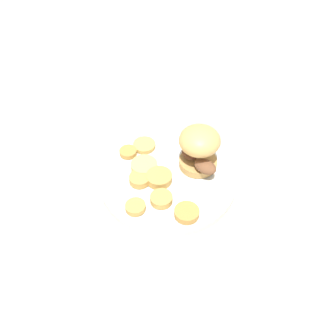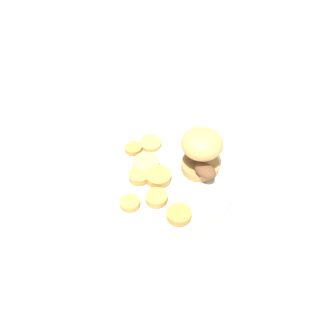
% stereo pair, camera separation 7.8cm
% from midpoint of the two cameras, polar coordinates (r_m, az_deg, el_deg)
% --- Properties ---
extents(ground_plane, '(4.00, 4.00, 0.00)m').
position_cam_midpoint_polar(ground_plane, '(0.82, 2.75, -2.25)').
color(ground_plane, '#B2A899').
extents(dinner_plate, '(0.28, 0.28, 0.02)m').
position_cam_midpoint_polar(dinner_plate, '(0.81, 2.77, -1.77)').
color(dinner_plate, silver).
rests_on(dinner_plate, ground_plane).
extents(sandwich, '(0.10, 0.08, 0.10)m').
position_cam_midpoint_polar(sandwich, '(0.79, 7.68, 2.37)').
color(sandwich, tan).
rests_on(sandwich, dinner_plate).
extents(potato_round_0, '(0.05, 0.05, 0.02)m').
position_cam_midpoint_polar(potato_round_0, '(0.79, 1.44, -1.41)').
color(potato_round_0, tan).
rests_on(potato_round_0, dinner_plate).
extents(potato_round_1, '(0.04, 0.04, 0.01)m').
position_cam_midpoint_polar(potato_round_1, '(0.79, -1.39, -1.32)').
color(potato_round_1, tan).
rests_on(potato_round_1, dinner_plate).
extents(potato_round_2, '(0.04, 0.04, 0.01)m').
position_cam_midpoint_polar(potato_round_2, '(0.76, 1.30, -4.51)').
color(potato_round_2, tan).
rests_on(potato_round_2, dinner_plate).
extents(potato_round_3, '(0.05, 0.05, 0.01)m').
position_cam_midpoint_polar(potato_round_3, '(0.87, 0.02, 3.51)').
color(potato_round_3, tan).
rests_on(potato_round_3, dinner_plate).
extents(potato_round_4, '(0.05, 0.05, 0.02)m').
position_cam_midpoint_polar(potato_round_4, '(0.82, -0.47, 0.47)').
color(potato_round_4, '#DBB766').
rests_on(potato_round_4, dinner_plate).
extents(potato_round_5, '(0.04, 0.04, 0.01)m').
position_cam_midpoint_polar(potato_round_5, '(0.75, -2.59, -5.25)').
color(potato_round_5, tan).
rests_on(potato_round_5, dinner_plate).
extents(potato_round_6, '(0.05, 0.05, 0.01)m').
position_cam_midpoint_polar(potato_round_6, '(0.73, 4.69, -6.91)').
color(potato_round_6, '#BC8942').
rests_on(potato_round_6, dinner_plate).
extents(potato_round_7, '(0.04, 0.04, 0.01)m').
position_cam_midpoint_polar(potato_round_7, '(0.85, -2.44, 2.74)').
color(potato_round_7, '#BC8942').
rests_on(potato_round_7, dinner_plate).
extents(fork, '(0.05, 0.15, 0.00)m').
position_cam_midpoint_polar(fork, '(0.98, -5.38, 7.78)').
color(fork, silver).
rests_on(fork, ground_plane).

